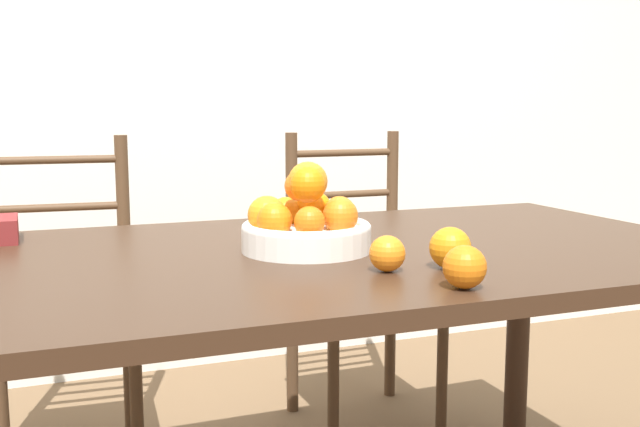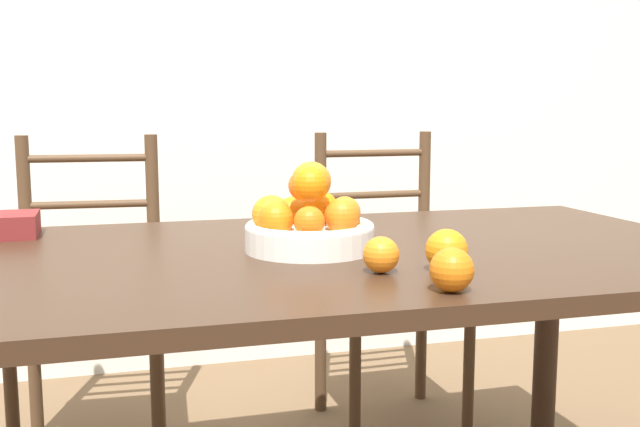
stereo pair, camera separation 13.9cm
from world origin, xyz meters
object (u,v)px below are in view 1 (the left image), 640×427
object	(u,v)px
fruit_bowl	(305,222)
chair_left	(61,312)
orange_loose_1	(450,248)
orange_loose_2	(465,267)
chair_right	(360,284)
orange_loose_0	(387,254)

from	to	relation	value
fruit_bowl	chair_left	world-z (taller)	chair_left
orange_loose_1	orange_loose_2	bearing A→B (deg)	-112.26
orange_loose_1	chair_right	size ratio (longest dim) A/B	0.08
orange_loose_0	orange_loose_2	distance (m)	0.18
orange_loose_0	chair_left	distance (m)	1.19
fruit_bowl	chair_left	bearing A→B (deg)	121.46
fruit_bowl	orange_loose_0	xyz separation A→B (m)	(0.07, -0.24, -0.03)
orange_loose_2	chair_left	world-z (taller)	chair_left
chair_left	chair_right	distance (m)	0.94
chair_right	fruit_bowl	bearing A→B (deg)	-122.63
chair_left	chair_right	size ratio (longest dim) A/B	1.00
orange_loose_1	fruit_bowl	bearing A→B (deg)	126.01
orange_loose_1	orange_loose_2	world-z (taller)	orange_loose_1
orange_loose_1	orange_loose_0	bearing A→B (deg)	170.87
orange_loose_0	orange_loose_1	bearing A→B (deg)	-9.13
orange_loose_1	orange_loose_2	size ratio (longest dim) A/B	1.07
fruit_bowl	orange_loose_1	xyz separation A→B (m)	(0.19, -0.26, -0.02)
orange_loose_0	orange_loose_2	world-z (taller)	orange_loose_2
fruit_bowl	chair_right	distance (m)	0.97
orange_loose_0	chair_right	size ratio (longest dim) A/B	0.07
orange_loose_2	chair_left	bearing A→B (deg)	117.13
orange_loose_1	chair_right	distance (m)	1.12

